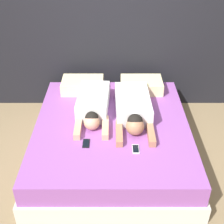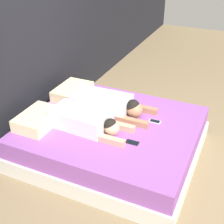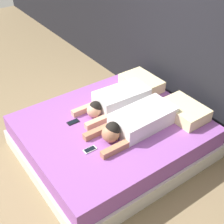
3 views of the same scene
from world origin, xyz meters
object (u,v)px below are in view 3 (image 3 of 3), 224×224
Objects in this scene: pillow_head_left at (141,83)px; cell_phone_left at (73,122)px; person_left at (116,100)px; person_right at (136,122)px; bed at (112,137)px; cell_phone_right at (90,150)px; pillow_head_right at (184,111)px.

cell_phone_left is at bearing -83.89° from pillow_head_left.
person_right is (0.46, -0.06, -0.00)m from person_left.
bed is 0.55m from cell_phone_right.
person_left reaches higher than pillow_head_right.
pillow_head_right is 0.51× the size of person_right.
person_left is (-0.22, 0.22, 0.32)m from bed.
person_right is at bearing -43.94° from pillow_head_left.
cell_phone_left is at bearing -94.54° from person_left.
person_left is (-0.60, -0.53, 0.03)m from pillow_head_right.
person_left is at bearing -72.86° from pillow_head_left.
cell_phone_left reaches higher than bed.
cell_phone_right is at bearing -62.35° from bed.
person_right reaches higher than cell_phone_left.
cell_phone_left and cell_phone_right have the same top height.
pillow_head_left is at bearing 96.11° from cell_phone_left.
bed is at bearing -116.86° from pillow_head_right.
pillow_head_left is 1.12m from cell_phone_left.
cell_phone_left is (-0.64, -1.11, -0.07)m from pillow_head_right.
pillow_head_right is (0.76, 0.00, 0.00)m from pillow_head_left.
bed is at bearing 117.65° from cell_phone_right.
person_right is at bearing 45.62° from cell_phone_left.
bed is at bearing -63.14° from pillow_head_left.
pillow_head_left is 1.00× the size of pillow_head_right.
person_left is 6.87× the size of cell_phone_left.
pillow_head_right is at bearing 82.99° from cell_phone_right.
person_right is 0.72m from cell_phone_left.
person_right is at bearing 89.49° from cell_phone_right.
person_right is (0.62, -0.60, 0.02)m from pillow_head_left.
pillow_head_right is at bearing 59.90° from cell_phone_left.
bed is at bearing -147.04° from person_right.
cell_phone_left is at bearing -134.38° from person_right.
pillow_head_right is 0.62m from person_right.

